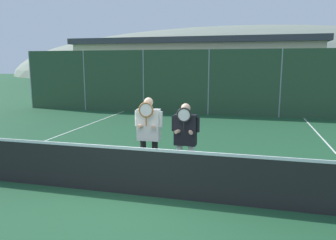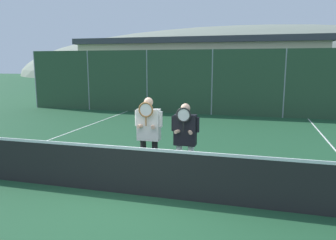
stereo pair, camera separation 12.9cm
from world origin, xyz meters
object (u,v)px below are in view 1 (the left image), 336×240
object	(u,v)px
car_far_left	(116,91)
car_center	(291,93)
player_center_left	(185,136)
car_left_of_center	(198,92)
player_leftmost	(149,131)

from	to	relation	value
car_far_left	car_center	size ratio (longest dim) A/B	0.97
car_far_left	player_center_left	bearing A→B (deg)	-60.49
player_center_left	car_center	size ratio (longest dim) A/B	0.39
car_left_of_center	player_center_left	bearing A→B (deg)	-82.03
player_leftmost	car_far_left	size ratio (longest dim) A/B	0.42
player_center_left	car_far_left	bearing A→B (deg)	119.51
player_leftmost	car_far_left	world-z (taller)	player_leftmost
player_center_left	car_far_left	distance (m)	13.42
car_far_left	car_left_of_center	distance (m)	4.94
player_center_left	car_left_of_center	distance (m)	12.07
player_leftmost	car_left_of_center	distance (m)	11.96
player_center_left	player_leftmost	bearing A→B (deg)	178.11
player_leftmost	car_center	distance (m)	12.49
player_center_left	car_center	bearing A→B (deg)	74.26
player_center_left	car_far_left	size ratio (longest dim) A/B	0.40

